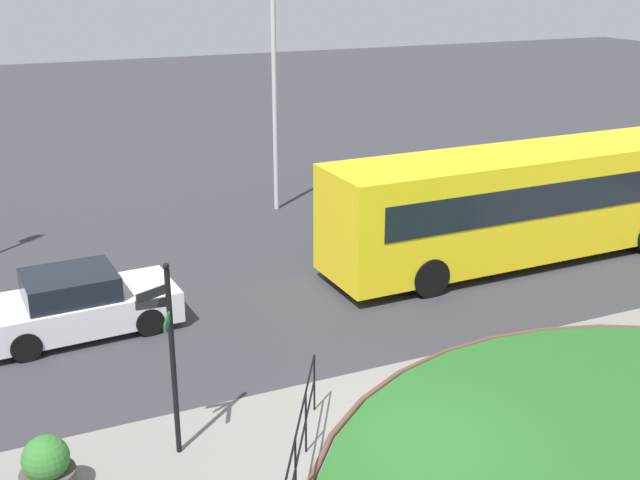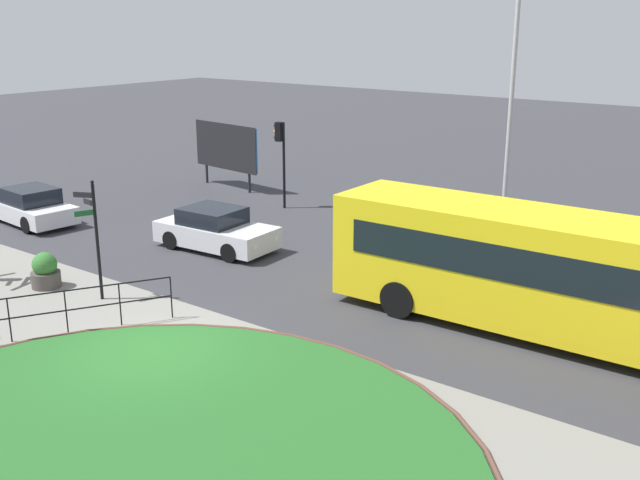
# 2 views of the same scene
# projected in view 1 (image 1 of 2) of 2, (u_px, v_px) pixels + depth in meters

# --- Properties ---
(ground) EXTENTS (120.00, 120.00, 0.00)m
(ground) POSITION_uv_depth(u_px,v_px,m) (422.00, 445.00, 13.38)
(ground) COLOR #333338
(signpost_directional) EXTENTS (0.60, 0.59, 3.43)m
(signpost_directional) POSITION_uv_depth(u_px,v_px,m) (169.00, 349.00, 12.49)
(signpost_directional) COLOR black
(signpost_directional) RESTS_ON ground
(railing_grass_edge) EXTENTS (2.66, 4.61, 1.16)m
(railing_grass_edge) POSITION_uv_depth(u_px,v_px,m) (295.00, 462.00, 11.69)
(railing_grass_edge) COLOR black
(railing_grass_edge) RESTS_ON ground
(bus_yellow) EXTENTS (11.52, 2.74, 3.06)m
(bus_yellow) POSITION_uv_depth(u_px,v_px,m) (523.00, 202.00, 21.30)
(bus_yellow) COLOR yellow
(bus_yellow) RESTS_ON ground
(car_far_lane) EXTENTS (4.31, 2.14, 1.43)m
(car_far_lane) POSITION_uv_depth(u_px,v_px,m) (78.00, 304.00, 17.30)
(car_far_lane) COLOR silver
(car_far_lane) RESTS_ON ground
(lamppost_tall) EXTENTS (0.32, 0.32, 9.71)m
(lamppost_tall) POSITION_uv_depth(u_px,v_px,m) (274.00, 52.00, 24.59)
(lamppost_tall) COLOR #B7B7BC
(lamppost_tall) RESTS_ON ground
(planter_near_signpost) EXTENTS (0.85, 0.85, 1.07)m
(planter_near_signpost) POSITION_uv_depth(u_px,v_px,m) (47.00, 471.00, 11.90)
(planter_near_signpost) COLOR #47423D
(planter_near_signpost) RESTS_ON ground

